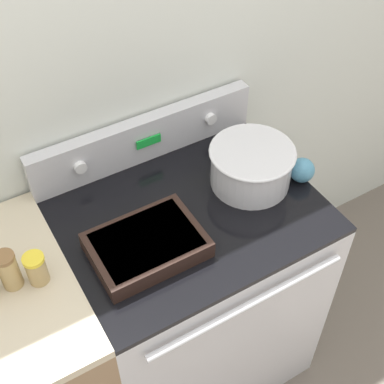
{
  "coord_description": "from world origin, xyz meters",
  "views": [
    {
      "loc": [
        -0.57,
        -0.66,
        2.18
      ],
      "look_at": [
        0.02,
        0.34,
        0.99
      ],
      "focal_mm": 50.0,
      "sensor_mm": 36.0,
      "label": 1
    }
  ],
  "objects_px": {
    "casserole_dish": "(147,244)",
    "spice_jar_yellow_cap": "(36,269)",
    "mixing_bowl": "(251,164)",
    "ladle": "(300,169)",
    "spice_jar_brown_cap": "(9,270)"
  },
  "relations": [
    {
      "from": "casserole_dish",
      "to": "spice_jar_brown_cap",
      "type": "relative_size",
      "value": 2.6
    },
    {
      "from": "mixing_bowl",
      "to": "spice_jar_yellow_cap",
      "type": "relative_size",
      "value": 2.79
    },
    {
      "from": "mixing_bowl",
      "to": "spice_jar_yellow_cap",
      "type": "bearing_deg",
      "value": -177.49
    },
    {
      "from": "mixing_bowl",
      "to": "spice_jar_brown_cap",
      "type": "bearing_deg",
      "value": -179.33
    },
    {
      "from": "casserole_dish",
      "to": "spice_jar_brown_cap",
      "type": "height_order",
      "value": "spice_jar_brown_cap"
    },
    {
      "from": "ladle",
      "to": "spice_jar_brown_cap",
      "type": "bearing_deg",
      "value": 176.45
    },
    {
      "from": "casserole_dish",
      "to": "mixing_bowl",
      "type": "bearing_deg",
      "value": 11.63
    },
    {
      "from": "mixing_bowl",
      "to": "casserole_dish",
      "type": "distance_m",
      "value": 0.44
    },
    {
      "from": "casserole_dish",
      "to": "ladle",
      "type": "distance_m",
      "value": 0.58
    },
    {
      "from": "casserole_dish",
      "to": "spice_jar_yellow_cap",
      "type": "xyz_separation_m",
      "value": [
        -0.31,
        0.06,
        0.03
      ]
    },
    {
      "from": "ladle",
      "to": "spice_jar_brown_cap",
      "type": "distance_m",
      "value": 0.96
    },
    {
      "from": "mixing_bowl",
      "to": "ladle",
      "type": "xyz_separation_m",
      "value": [
        0.15,
        -0.07,
        -0.04
      ]
    },
    {
      "from": "mixing_bowl",
      "to": "casserole_dish",
      "type": "xyz_separation_m",
      "value": [
        -0.43,
        -0.09,
        -0.05
      ]
    },
    {
      "from": "ladle",
      "to": "spice_jar_brown_cap",
      "type": "relative_size",
      "value": 2.2
    },
    {
      "from": "casserole_dish",
      "to": "spice_jar_yellow_cap",
      "type": "relative_size",
      "value": 3.24
    }
  ]
}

